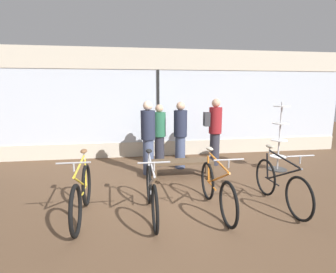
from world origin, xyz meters
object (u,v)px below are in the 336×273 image
at_px(bicycle_right, 216,189).
at_px(customer_near_rack, 148,136).
at_px(customer_by_window, 214,130).
at_px(customer_mid_floor, 180,134).
at_px(bicycle_far_right, 280,184).
at_px(bicycle_far_left, 82,194).
at_px(accessory_rack, 279,143).
at_px(customer_near_bench, 159,133).
at_px(display_bench, 182,163).
at_px(bicycle_left, 151,192).

distance_m(bicycle_right, customer_near_rack, 2.40).
distance_m(customer_near_rack, customer_by_window, 1.89).
bearing_deg(customer_by_window, customer_mid_floor, -171.17).
height_order(bicycle_right, bicycle_far_right, bicycle_far_right).
xyz_separation_m(customer_by_window, customer_mid_floor, (-0.96, -0.15, -0.06)).
bearing_deg(customer_mid_floor, bicycle_right, -87.43).
bearing_deg(bicycle_far_left, accessory_rack, 22.38).
relative_size(bicycle_far_right, customer_near_bench, 1.05).
bearing_deg(display_bench, customer_near_bench, 111.52).
relative_size(display_bench, customer_near_rack, 0.79).
height_order(bicycle_far_left, customer_near_rack, customer_near_rack).
xyz_separation_m(bicycle_left, bicycle_far_right, (2.27, 0.02, 0.00)).
distance_m(bicycle_left, accessory_rack, 3.94).
xyz_separation_m(bicycle_left, display_bench, (0.88, 1.76, -0.06)).
xyz_separation_m(bicycle_left, customer_by_window, (1.94, 2.65, 0.58)).
bearing_deg(accessory_rack, customer_near_rack, 176.88).
xyz_separation_m(bicycle_far_right, accessory_rack, (1.14, 1.93, 0.31)).
height_order(bicycle_right, customer_near_rack, customer_near_rack).
bearing_deg(bicycle_left, bicycle_right, -0.24).
distance_m(bicycle_far_left, customer_by_window, 4.02).
distance_m(bicycle_far_right, customer_near_bench, 3.37).
distance_m(bicycle_far_left, display_bench, 2.59).
bearing_deg(bicycle_far_right, customer_near_rack, 135.49).
bearing_deg(customer_by_window, customer_near_rack, -164.06).
relative_size(bicycle_far_left, bicycle_left, 1.02).
bearing_deg(bicycle_right, bicycle_far_left, 177.53).
xyz_separation_m(bicycle_far_left, customer_by_window, (3.05, 2.56, 0.57)).
bearing_deg(bicycle_far_right, customer_near_bench, 122.87).
bearing_deg(customer_near_rack, bicycle_far_right, -44.51).
bearing_deg(display_bench, bicycle_right, -83.00).
distance_m(accessory_rack, customer_mid_floor, 2.50).
relative_size(bicycle_left, customer_near_bench, 1.05).
bearing_deg(bicycle_right, bicycle_left, 179.76).
bearing_deg(bicycle_far_left, display_bench, 40.07).
height_order(bicycle_far_right, accessory_rack, accessory_rack).
distance_m(bicycle_left, customer_mid_floor, 2.73).
xyz_separation_m(display_bench, customer_near_bench, (-0.42, 1.06, 0.55)).
distance_m(bicycle_far_left, customer_near_bench, 3.18).
bearing_deg(bicycle_right, display_bench, 97.00).
height_order(customer_near_rack, customer_by_window, customer_by_window).
distance_m(display_bench, customer_mid_floor, 0.94).
distance_m(display_bench, customer_near_bench, 1.27).
distance_m(accessory_rack, customer_near_rack, 3.30).
xyz_separation_m(bicycle_left, customer_mid_floor, (0.98, 2.50, 0.52)).
bearing_deg(customer_near_bench, customer_near_rack, -115.86).
height_order(display_bench, customer_by_window, customer_by_window).
distance_m(bicycle_far_left, bicycle_left, 1.10).
distance_m(bicycle_far_right, accessory_rack, 2.26).
distance_m(bicycle_right, bicycle_far_right, 1.17).
relative_size(bicycle_far_left, customer_near_bench, 1.07).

